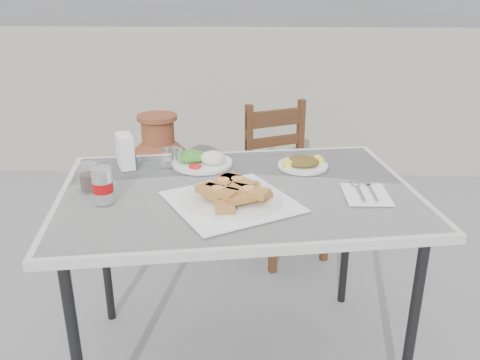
{
  "coord_description": "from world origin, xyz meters",
  "views": [
    {
      "loc": [
        0.24,
        -1.72,
        1.58
      ],
      "look_at": [
        0.18,
        0.13,
        0.84
      ],
      "focal_mm": 38.0,
      "sensor_mm": 36.0,
      "label": 1
    }
  ],
  "objects_px": {
    "pide_plate": "(231,192)",
    "salad_rice_plate": "(201,160)",
    "chair": "(284,180)",
    "terracotta_urn": "(161,182)",
    "salad_chopped_plate": "(303,163)",
    "cola_glass": "(88,178)",
    "napkin_holder": "(125,151)",
    "condiment_caddy": "(174,159)",
    "cafe_table": "(238,202)",
    "soda_can": "(103,185)"
  },
  "relations": [
    {
      "from": "chair",
      "to": "salad_rice_plate",
      "type": "bearing_deg",
      "value": -143.56
    },
    {
      "from": "soda_can",
      "to": "napkin_holder",
      "type": "distance_m",
      "value": 0.37
    },
    {
      "from": "salad_rice_plate",
      "to": "salad_chopped_plate",
      "type": "xyz_separation_m",
      "value": [
        0.44,
        -0.01,
        -0.01
      ]
    },
    {
      "from": "salad_rice_plate",
      "to": "soda_can",
      "type": "distance_m",
      "value": 0.51
    },
    {
      "from": "soda_can",
      "to": "chair",
      "type": "height_order",
      "value": "soda_can"
    },
    {
      "from": "salad_rice_plate",
      "to": "soda_can",
      "type": "height_order",
      "value": "soda_can"
    },
    {
      "from": "chair",
      "to": "cola_glass",
      "type": "bearing_deg",
      "value": -152.97
    },
    {
      "from": "salad_rice_plate",
      "to": "chair",
      "type": "distance_m",
      "value": 0.92
    },
    {
      "from": "salad_chopped_plate",
      "to": "cola_glass",
      "type": "relative_size",
      "value": 2.03
    },
    {
      "from": "pide_plate",
      "to": "chair",
      "type": "relative_size",
      "value": 0.62
    },
    {
      "from": "cafe_table",
      "to": "salad_chopped_plate",
      "type": "xyz_separation_m",
      "value": [
        0.27,
        0.24,
        0.08
      ]
    },
    {
      "from": "pide_plate",
      "to": "salad_chopped_plate",
      "type": "height_order",
      "value": "pide_plate"
    },
    {
      "from": "soda_can",
      "to": "condiment_caddy",
      "type": "relative_size",
      "value": 1.06
    },
    {
      "from": "cola_glass",
      "to": "cafe_table",
      "type": "bearing_deg",
      "value": 3.03
    },
    {
      "from": "cafe_table",
      "to": "pide_plate",
      "type": "distance_m",
      "value": 0.16
    },
    {
      "from": "salad_rice_plate",
      "to": "salad_chopped_plate",
      "type": "relative_size",
      "value": 1.22
    },
    {
      "from": "soda_can",
      "to": "pide_plate",
      "type": "bearing_deg",
      "value": 2.2
    },
    {
      "from": "chair",
      "to": "terracotta_urn",
      "type": "distance_m",
      "value": 0.79
    },
    {
      "from": "salad_chopped_plate",
      "to": "terracotta_urn",
      "type": "bearing_deg",
      "value": 131.52
    },
    {
      "from": "condiment_caddy",
      "to": "chair",
      "type": "relative_size",
      "value": 0.14
    },
    {
      "from": "chair",
      "to": "terracotta_urn",
      "type": "height_order",
      "value": "chair"
    },
    {
      "from": "pide_plate",
      "to": "salad_chopped_plate",
      "type": "relative_size",
      "value": 2.63
    },
    {
      "from": "cafe_table",
      "to": "chair",
      "type": "xyz_separation_m",
      "value": [
        0.24,
        0.99,
        -0.3
      ]
    },
    {
      "from": "cola_glass",
      "to": "terracotta_urn",
      "type": "height_order",
      "value": "cola_glass"
    },
    {
      "from": "salad_rice_plate",
      "to": "chair",
      "type": "height_order",
      "value": "chair"
    },
    {
      "from": "soda_can",
      "to": "terracotta_urn",
      "type": "relative_size",
      "value": 0.16
    },
    {
      "from": "salad_chopped_plate",
      "to": "soda_can",
      "type": "height_order",
      "value": "soda_can"
    },
    {
      "from": "cafe_table",
      "to": "condiment_caddy",
      "type": "relative_size",
      "value": 11.89
    },
    {
      "from": "napkin_holder",
      "to": "condiment_caddy",
      "type": "distance_m",
      "value": 0.21
    },
    {
      "from": "salad_chopped_plate",
      "to": "cola_glass",
      "type": "bearing_deg",
      "value": -161.85
    },
    {
      "from": "condiment_caddy",
      "to": "cola_glass",
      "type": "bearing_deg",
      "value": -134.64
    },
    {
      "from": "pide_plate",
      "to": "soda_can",
      "type": "bearing_deg",
      "value": -177.8
    },
    {
      "from": "salad_rice_plate",
      "to": "soda_can",
      "type": "bearing_deg",
      "value": -127.55
    },
    {
      "from": "cafe_table",
      "to": "soda_can",
      "type": "distance_m",
      "value": 0.51
    },
    {
      "from": "condiment_caddy",
      "to": "terracotta_urn",
      "type": "bearing_deg",
      "value": 105.29
    },
    {
      "from": "cafe_table",
      "to": "condiment_caddy",
      "type": "distance_m",
      "value": 0.39
    },
    {
      "from": "pide_plate",
      "to": "condiment_caddy",
      "type": "height_order",
      "value": "pide_plate"
    },
    {
      "from": "pide_plate",
      "to": "salad_rice_plate",
      "type": "bearing_deg",
      "value": 110.98
    },
    {
      "from": "cafe_table",
      "to": "salad_chopped_plate",
      "type": "bearing_deg",
      "value": 42.24
    },
    {
      "from": "cola_glass",
      "to": "terracotta_urn",
      "type": "relative_size",
      "value": 0.13
    },
    {
      "from": "pide_plate",
      "to": "terracotta_urn",
      "type": "distance_m",
      "value": 1.46
    },
    {
      "from": "napkin_holder",
      "to": "terracotta_urn",
      "type": "relative_size",
      "value": 0.17
    },
    {
      "from": "pide_plate",
      "to": "terracotta_urn",
      "type": "xyz_separation_m",
      "value": [
        -0.51,
        1.27,
        -0.49
      ]
    },
    {
      "from": "pide_plate",
      "to": "terracotta_urn",
      "type": "height_order",
      "value": "pide_plate"
    },
    {
      "from": "cafe_table",
      "to": "cola_glass",
      "type": "distance_m",
      "value": 0.58
    },
    {
      "from": "salad_rice_plate",
      "to": "soda_can",
      "type": "relative_size",
      "value": 1.98
    },
    {
      "from": "salad_rice_plate",
      "to": "salad_chopped_plate",
      "type": "height_order",
      "value": "salad_rice_plate"
    },
    {
      "from": "salad_rice_plate",
      "to": "napkin_holder",
      "type": "distance_m",
      "value": 0.32
    },
    {
      "from": "napkin_holder",
      "to": "condiment_caddy",
      "type": "height_order",
      "value": "napkin_holder"
    },
    {
      "from": "condiment_caddy",
      "to": "terracotta_urn",
      "type": "height_order",
      "value": "condiment_caddy"
    }
  ]
}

